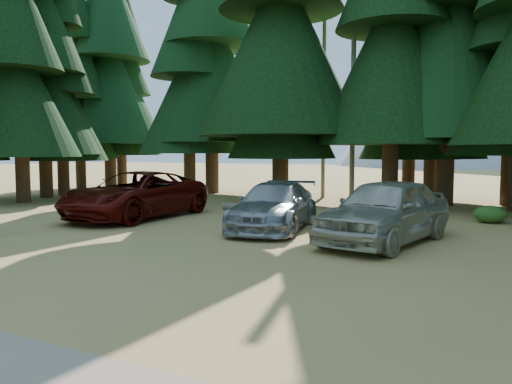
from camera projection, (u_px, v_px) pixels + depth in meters
ground at (141, 256)px, 11.67m from camera, size 160.00×160.00×0.00m
forest_belt_north at (339, 200)px, 24.98m from camera, size 36.00×7.00×22.00m
snag_front at (353, 76)px, 23.69m from camera, size 0.24×0.24×12.00m
snag_back at (324, 102)px, 26.01m from camera, size 0.20×0.20×10.00m
mountain_peak at (450, 95)px, 90.11m from camera, size 48.00×50.00×28.00m
red_pickup at (136, 195)px, 18.30m from camera, size 2.91×6.17×1.70m
silver_minivan_center at (274, 206)px, 15.64m from camera, size 2.90×5.30×1.45m
silver_minivan_right at (385, 210)px, 13.27m from camera, size 3.06×5.43×1.74m
log_left at (267, 209)px, 19.92m from camera, size 4.17×0.55×0.30m
log_mid at (281, 205)px, 21.49m from camera, size 3.42×1.63×0.29m
log_right at (348, 220)px, 16.57m from camera, size 4.49×2.56×0.31m
shrub_far_left at (83, 200)px, 21.83m from camera, size 1.10×1.10×0.61m
shrub_left at (180, 201)px, 22.76m from camera, size 0.71×0.71×0.39m
shrub_center_left at (253, 214)px, 17.29m from camera, size 0.93×0.93×0.51m
shrub_center_right at (351, 207)px, 19.56m from camera, size 0.97×0.97×0.53m
shrub_right at (350, 217)px, 16.38m from camera, size 1.00×1.00×0.55m
shrub_far_right at (490, 214)px, 17.06m from camera, size 1.07×1.07×0.59m
shrub_edge_west at (78, 206)px, 20.11m from camera, size 0.92×0.92×0.50m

